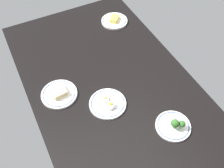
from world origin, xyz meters
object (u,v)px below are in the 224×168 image
Objects in this scene: plate_eggs at (108,103)px; plate_broccoli at (174,125)px; plate_cheese at (114,21)px; plate_sandwich at (59,94)px.

plate_broccoli is at bearing -139.25° from plate_eggs.
plate_cheese is 71.03cm from plate_eggs.
plate_sandwich is 1.09× the size of plate_cheese.
plate_broccoli is 0.90× the size of plate_sandwich.
plate_broccoli is 36.21cm from plate_eggs.
plate_sandwich is 27.84cm from plate_eggs.
plate_sandwich is (45.47, 44.83, -0.34)cm from plate_broccoli.
plate_broccoli is 63.86cm from plate_sandwich.
plate_cheese is at bearing -52.58° from plate_sandwich.
plate_cheese is at bearing -30.05° from plate_eggs.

